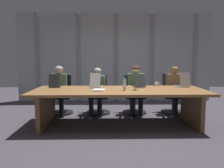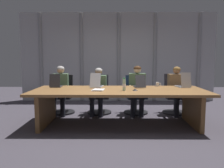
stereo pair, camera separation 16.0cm
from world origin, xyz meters
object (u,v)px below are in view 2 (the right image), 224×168
Objects in this scene: laptop_right_mid at (183,85)px; spiral_notepad at (98,90)px; person_left_end at (60,87)px; water_bottle_primary at (124,85)px; person_left_mid at (98,88)px; office_chair_left_mid at (100,99)px; conference_mic_left_side at (135,90)px; office_chair_right_mid at (174,99)px; person_center at (137,87)px; laptop_center at (139,85)px; laptop_left_end at (56,85)px; office_chair_left_end at (63,99)px; office_chair_center at (135,99)px; coffee_mug_near at (158,84)px; person_right_mid at (177,88)px; laptop_left_mid at (97,84)px.

laptop_right_mid is 1.30× the size of spiral_notepad.
person_left_end reaches higher than water_bottle_primary.
office_chair_left_mid is at bearing 177.64° from person_left_mid.
laptop_right_mid is 1.21m from conference_mic_left_side.
person_left_end is at bearing -84.86° from person_left_mid.
spiral_notepad is at bearing -58.95° from office_chair_right_mid.
conference_mic_left_side is (1.74, -1.03, 0.09)m from person_left_end.
person_center is at bearing 95.83° from person_left_mid.
person_left_end reaches higher than laptop_center.
person_left_end is at bearing 142.14° from spiral_notepad.
person_center is at bearing 54.11° from laptop_right_mid.
person_center is 3.61× the size of spiral_notepad.
person_left_mid is at bearing -62.47° from laptop_left_end.
office_chair_left_end reaches higher than office_chair_center.
office_chair_center is 0.79× the size of person_center.
office_chair_left_mid is at bearing 115.08° from water_bottle_primary.
laptop_left_end is 0.82m from office_chair_left_end.
laptop_left_end is 0.32× the size of person_center.
laptop_left_end is 0.90× the size of laptop_right_mid.
office_chair_left_mid is 0.97× the size of office_chair_right_mid.
coffee_mug_near is at bearing -74.70° from laptop_center.
person_right_mid is 10.66× the size of conference_mic_left_side.
laptop_center is 1.01× the size of laptop_right_mid.
laptop_center is at bearing 4.07° from person_center.
laptop_center is at bearing 53.95° from office_chair_left_mid.
office_chair_center is 0.80× the size of person_left_end.
office_chair_left_mid is 1.52m from coffee_mug_near.
office_chair_left_mid is 1.01× the size of office_chair_center.
laptop_center is 0.37× the size of person_right_mid.
water_bottle_primary reaches higher than office_chair_right_mid.
office_chair_center is 0.83× the size of person_left_mid.
office_chair_left_end is 1.99m from water_bottle_primary.
water_bottle_primary is (1.48, -0.52, 0.06)m from laptop_left_end.
laptop_left_mid is 4.39× the size of conference_mic_left_side.
laptop_right_mid is 0.56m from coffee_mug_near.
water_bottle_primary is (-1.32, -0.52, 0.05)m from laptop_right_mid.
office_chair_right_mid is at bearing -174.11° from person_right_mid.
laptop_left_end is 0.41× the size of office_chair_center.
person_center is at bearing 56.55° from spiral_notepad.
person_center reaches higher than person_right_mid.
office_chair_center is at bearing 105.21° from person_left_mid.
person_right_mid is at bearing 95.45° from person_left_mid.
person_left_end is at bearing -85.05° from person_center.
laptop_right_mid reaches higher than laptop_left_end.
laptop_right_mid is 0.36× the size of person_center.
laptop_left_mid is at bearing 54.93° from office_chair_left_end.
spiral_notepad is at bearing 42.49° from person_left_end.
laptop_center is 0.36× the size of person_center.
office_chair_left_mid is 3.73× the size of water_bottle_primary.
water_bottle_primary reaches higher than office_chair_left_mid.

